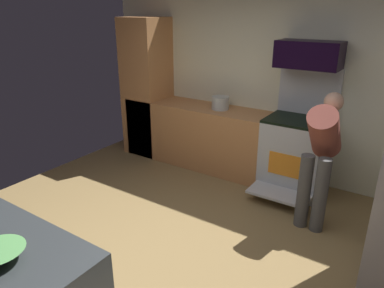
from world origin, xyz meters
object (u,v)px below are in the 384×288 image
object	(u,v)px
person_cook	(321,152)
stock_pot	(220,103)
microwave	(309,54)
oven_range	(296,152)

from	to	relation	value
person_cook	stock_pot	xyz separation A→B (m)	(-1.57, 0.66, 0.15)
microwave	person_cook	size ratio (longest dim) A/B	0.53
microwave	person_cook	xyz separation A→B (m)	(0.44, -0.74, -0.88)
oven_range	microwave	xyz separation A→B (m)	(0.00, 0.09, 1.20)
person_cook	stock_pot	bearing A→B (deg)	157.24
microwave	person_cook	bearing A→B (deg)	-58.88
person_cook	stock_pot	size ratio (longest dim) A/B	5.83
oven_range	person_cook	distance (m)	0.85
oven_range	person_cook	bearing A→B (deg)	-55.39
microwave	person_cook	world-z (taller)	microwave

